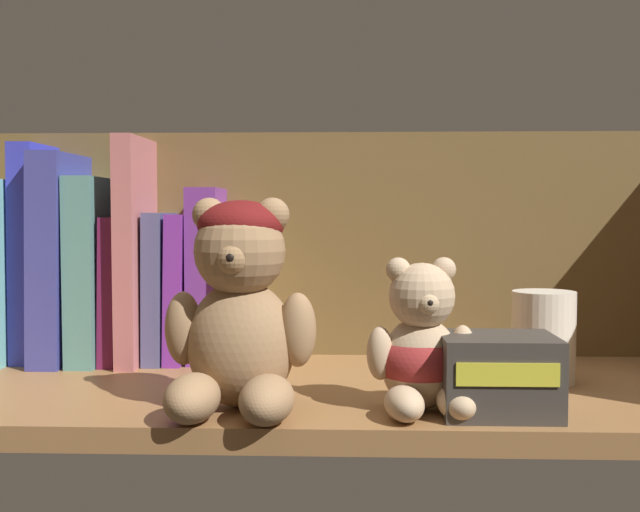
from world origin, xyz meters
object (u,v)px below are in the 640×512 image
object	(u,v)px
book_6	(142,250)
book_10	(235,285)
book_3	(67,257)
book_2	(38,252)
book_8	(182,287)
book_5	(123,288)
teddy_bear_larger	(239,310)
book_9	(208,274)
teddy_bear_smaller	(422,351)
small_product_box	(498,375)
book_1	(15,270)
book_4	(99,269)
book_7	(163,286)
pillar_candle	(543,337)

from	to	relation	value
book_6	book_10	xyz separation A→B (cm)	(10.08, 0.00, -3.79)
book_3	book_10	xyz separation A→B (cm)	(18.19, -0.00, -2.97)
book_2	book_8	size ratio (longest dim) A/B	1.48
book_5	teddy_bear_larger	size ratio (longest dim) A/B	0.90
book_8	book_10	xyz separation A→B (cm)	(5.69, 0.00, 0.20)
book_5	book_9	bearing A→B (deg)	-0.00
teddy_bear_smaller	small_product_box	size ratio (longest dim) A/B	1.37
book_8	book_2	bearing A→B (deg)	180.00
teddy_bear_smaller	book_2	bearing A→B (deg)	151.95
book_8	teddy_bear_smaller	distance (cm)	31.88
small_product_box	book_9	bearing A→B (deg)	140.80
book_1	book_4	distance (cm)	9.18
small_product_box	book_7	bearing A→B (deg)	145.44
book_7	book_9	size ratio (longest dim) A/B	0.86
book_2	book_9	xyz separation A→B (cm)	(18.48, 0.00, -2.31)
book_6	small_product_box	distance (cm)	41.43
book_4	book_6	bearing A→B (deg)	-0.00
pillar_candle	small_product_box	world-z (taller)	pillar_candle
book_3	pillar_candle	world-z (taller)	book_3
teddy_bear_smaller	book_10	bearing A→B (deg)	130.71
book_7	pillar_candle	size ratio (longest dim) A/B	1.85
book_1	book_8	world-z (taller)	book_1
book_1	book_4	xyz separation A→B (cm)	(9.18, -0.00, 0.13)
teddy_bear_larger	book_1	bearing A→B (deg)	142.22
book_8	book_9	xyz separation A→B (cm)	(2.80, 0.00, 1.40)
book_5	book_9	size ratio (longest dim) A/B	0.83
teddy_bear_smaller	pillar_candle	distance (cm)	16.46
book_5	book_4	bearing A→B (deg)	-180.00
book_4	teddy_bear_larger	xyz separation A→B (cm)	(18.32, -21.32, -1.66)
teddy_bear_larger	small_product_box	xyz separation A→B (cm)	(20.46, -0.59, -4.97)
book_7	teddy_bear_larger	size ratio (longest dim) A/B	0.93
book_4	teddy_bear_larger	world-z (taller)	book_4
book_3	book_10	size ratio (longest dim) A/B	1.37
book_6	small_product_box	bearing A→B (deg)	-32.75
book_7	book_4	bearing A→B (deg)	180.00
book_1	book_9	bearing A→B (deg)	-0.00
book_8	pillar_candle	world-z (taller)	book_8
book_5	book_10	size ratio (longest dim) A/B	0.96
book_1	teddy_bear_larger	bearing A→B (deg)	-37.78
book_10	teddy_bear_larger	world-z (taller)	teddy_bear_larger
book_1	pillar_candle	distance (cm)	55.57
book_2	pillar_candle	world-z (taller)	book_2
book_4	teddy_bear_smaller	size ratio (longest dim) A/B	1.59
book_9	book_1	bearing A→B (deg)	180.00
book_10	pillar_candle	size ratio (longest dim) A/B	1.88
book_9	book_6	bearing A→B (deg)	-180.00
book_9	teddy_bear_smaller	world-z (taller)	book_9
teddy_bear_larger	pillar_candle	world-z (taller)	teddy_bear_larger
book_7	teddy_bear_smaller	world-z (taller)	book_7
book_2	book_10	bearing A→B (deg)	0.00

